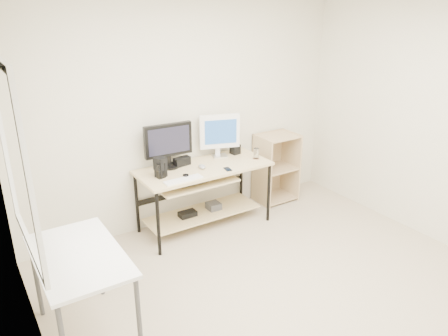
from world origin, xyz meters
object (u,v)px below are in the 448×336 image
white_imac (220,133)px  audio_controller (161,171)px  black_monitor (168,143)px  desk (202,184)px  side_table (79,263)px  shelf_unit (274,167)px

white_imac → audio_controller: size_ratio=3.11×
black_monitor → white_imac: size_ratio=1.07×
desk → white_imac: white_imac is taller
black_monitor → side_table: bearing=-133.9°
white_imac → audio_controller: 0.93m
desk → audio_controller: bearing=-173.8°
white_imac → side_table: bearing=-130.2°
black_monitor → white_imac: 0.66m
side_table → white_imac: (2.01, 1.25, 0.37)m
shelf_unit → desk: bearing=-172.2°
shelf_unit → white_imac: (-0.82, 0.03, 0.59)m
side_table → audio_controller: bearing=41.5°
black_monitor → audio_controller: (-0.21, -0.24, -0.20)m
desk → audio_controller: 0.60m
desk → black_monitor: 0.61m
side_table → black_monitor: 1.87m
audio_controller → side_table: bearing=-149.4°
desk → side_table: bearing=-147.3°
desk → shelf_unit: (1.18, 0.16, -0.09)m
white_imac → audio_controller: white_imac is taller
shelf_unit → audio_controller: size_ratio=5.52×
audio_controller → shelf_unit: bearing=-3.5°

